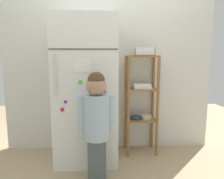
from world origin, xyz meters
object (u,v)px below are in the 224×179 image
Objects in this scene: refrigerator at (87,91)px; child_standing at (97,117)px; pantry_shelf_unit at (141,98)px; fruit_bin at (144,52)px.

refrigerator is 0.52m from child_standing.
pantry_shelf_unit reaches higher than child_standing.
fruit_bin reaches higher than child_standing.
refrigerator reaches higher than child_standing.
refrigerator is 1.54× the size of child_standing.
fruit_bin is at bearing 48.88° from child_standing.
pantry_shelf_unit is 5.10× the size of fruit_bin.
child_standing is 4.44× the size of fruit_bin.
fruit_bin is (0.02, 0.02, 0.58)m from pantry_shelf_unit.
child_standing is 1.06m from fruit_bin.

